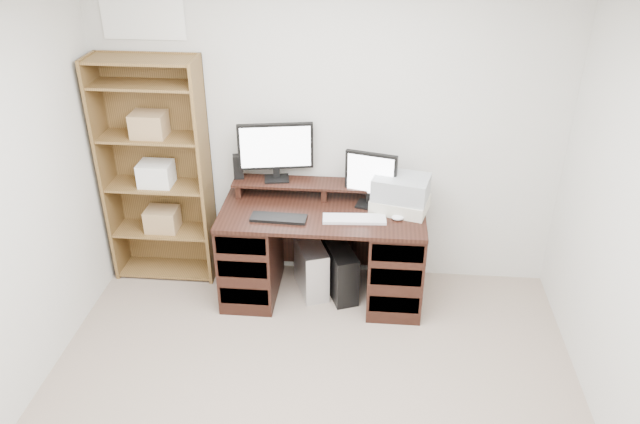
# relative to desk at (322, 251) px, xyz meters

# --- Properties ---
(room) EXTENTS (3.54, 4.04, 2.54)m
(room) POSITION_rel_desk_xyz_m (0.01, -1.64, 0.86)
(room) COLOR gray
(room) RESTS_ON ground
(desk) EXTENTS (1.50, 0.70, 0.75)m
(desk) POSITION_rel_desk_xyz_m (0.00, 0.00, 0.00)
(desk) COLOR black
(desk) RESTS_ON ground
(riser_shelf) EXTENTS (1.40, 0.22, 0.12)m
(riser_shelf) POSITION_rel_desk_xyz_m (0.00, 0.21, 0.45)
(riser_shelf) COLOR black
(riser_shelf) RESTS_ON desk
(monitor_wide) EXTENTS (0.56, 0.17, 0.44)m
(monitor_wide) POSITION_rel_desk_xyz_m (-0.37, 0.25, 0.73)
(monitor_wide) COLOR black
(monitor_wide) RESTS_ON riser_shelf
(monitor_small) EXTENTS (0.38, 0.18, 0.42)m
(monitor_small) POSITION_rel_desk_xyz_m (0.34, 0.11, 0.59)
(monitor_small) COLOR black
(monitor_small) RESTS_ON desk
(speaker) EXTENTS (0.09, 0.09, 0.19)m
(speaker) POSITION_rel_desk_xyz_m (-0.67, 0.24, 0.57)
(speaker) COLOR black
(speaker) RESTS_ON riser_shelf
(keyboard_black) EXTENTS (0.40, 0.15, 0.02)m
(keyboard_black) POSITION_rel_desk_xyz_m (-0.30, -0.17, 0.37)
(keyboard_black) COLOR black
(keyboard_black) RESTS_ON desk
(keyboard_white) EXTENTS (0.46, 0.17, 0.02)m
(keyboard_white) POSITION_rel_desk_xyz_m (0.24, -0.13, 0.37)
(keyboard_white) COLOR silver
(keyboard_white) RESTS_ON desk
(mouse) EXTENTS (0.11, 0.09, 0.04)m
(mouse) POSITION_rel_desk_xyz_m (0.55, -0.10, 0.38)
(mouse) COLOR silver
(mouse) RESTS_ON desk
(printer) EXTENTS (0.46, 0.39, 0.10)m
(printer) POSITION_rel_desk_xyz_m (0.56, 0.06, 0.41)
(printer) COLOR beige
(printer) RESTS_ON desk
(basket) EXTENTS (0.44, 0.36, 0.17)m
(basket) POSITION_rel_desk_xyz_m (0.56, 0.06, 0.54)
(basket) COLOR #979DA1
(basket) RESTS_ON printer
(tower_silver) EXTENTS (0.32, 0.45, 0.41)m
(tower_silver) POSITION_rel_desk_xyz_m (-0.09, 0.04, -0.18)
(tower_silver) COLOR silver
(tower_silver) RESTS_ON ground
(tower_black) EXTENTS (0.31, 0.44, 0.40)m
(tower_black) POSITION_rel_desk_xyz_m (0.14, 0.01, -0.19)
(tower_black) COLOR black
(tower_black) RESTS_ON ground
(bookshelf) EXTENTS (0.80, 0.30, 1.80)m
(bookshelf) POSITION_rel_desk_xyz_m (-1.30, 0.21, 0.53)
(bookshelf) COLOR brown
(bookshelf) RESTS_ON ground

